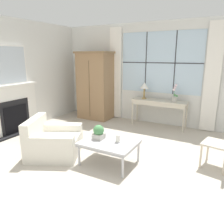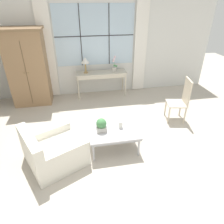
{
  "view_description": "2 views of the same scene",
  "coord_description": "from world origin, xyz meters",
  "px_view_note": "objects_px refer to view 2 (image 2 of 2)",
  "views": [
    {
      "loc": [
        1.8,
        -2.96,
        1.91
      ],
      "look_at": [
        -0.02,
        0.32,
        0.94
      ],
      "focal_mm": 35.0,
      "sensor_mm": 36.0,
      "label": 1
    },
    {
      "loc": [
        -0.61,
        -2.94,
        2.66
      ],
      "look_at": [
        -0.01,
        0.31,
        0.76
      ],
      "focal_mm": 32.0,
      "sensor_mm": 36.0,
      "label": 2
    }
  ],
  "objects_px": {
    "armoire": "(28,68)",
    "console_table": "(101,75)",
    "coffee_table": "(113,131)",
    "pillar_candle": "(121,125)",
    "table_lamp": "(85,61)",
    "armchair_upholstered": "(53,151)",
    "potted_plant_small": "(101,125)",
    "potted_orchid": "(114,66)",
    "side_chair_wooden": "(182,98)"
  },
  "relations": [
    {
      "from": "side_chair_wooden",
      "to": "armchair_upholstered",
      "type": "bearing_deg",
      "value": -161.82
    },
    {
      "from": "table_lamp",
      "to": "coffee_table",
      "type": "relative_size",
      "value": 0.47
    },
    {
      "from": "potted_orchid",
      "to": "console_table",
      "type": "bearing_deg",
      "value": -178.76
    },
    {
      "from": "potted_plant_small",
      "to": "armchair_upholstered",
      "type": "bearing_deg",
      "value": -166.38
    },
    {
      "from": "coffee_table",
      "to": "potted_plant_small",
      "type": "distance_m",
      "value": 0.29
    },
    {
      "from": "armchair_upholstered",
      "to": "side_chair_wooden",
      "type": "xyz_separation_m",
      "value": [
        2.95,
        0.97,
        0.33
      ]
    },
    {
      "from": "armoire",
      "to": "side_chair_wooden",
      "type": "xyz_separation_m",
      "value": [
        3.66,
        -1.67,
        -0.44
      ]
    },
    {
      "from": "armchair_upholstered",
      "to": "potted_plant_small",
      "type": "height_order",
      "value": "armchair_upholstered"
    },
    {
      "from": "pillar_candle",
      "to": "armchair_upholstered",
      "type": "bearing_deg",
      "value": -169.21
    },
    {
      "from": "table_lamp",
      "to": "side_chair_wooden",
      "type": "height_order",
      "value": "table_lamp"
    },
    {
      "from": "armoire",
      "to": "potted_plant_small",
      "type": "bearing_deg",
      "value": -55.88
    },
    {
      "from": "coffee_table",
      "to": "potted_plant_small",
      "type": "relative_size",
      "value": 3.62
    },
    {
      "from": "table_lamp",
      "to": "pillar_candle",
      "type": "relative_size",
      "value": 2.99
    },
    {
      "from": "armchair_upholstered",
      "to": "coffee_table",
      "type": "bearing_deg",
      "value": 10.62
    },
    {
      "from": "potted_orchid",
      "to": "potted_plant_small",
      "type": "bearing_deg",
      "value": -106.31
    },
    {
      "from": "armoire",
      "to": "potted_orchid",
      "type": "height_order",
      "value": "armoire"
    },
    {
      "from": "console_table",
      "to": "pillar_candle",
      "type": "xyz_separation_m",
      "value": [
        0.03,
        -2.49,
        -0.16
      ]
    },
    {
      "from": "armoire",
      "to": "console_table",
      "type": "height_order",
      "value": "armoire"
    },
    {
      "from": "armoire",
      "to": "table_lamp",
      "type": "relative_size",
      "value": 4.47
    },
    {
      "from": "potted_orchid",
      "to": "coffee_table",
      "type": "distance_m",
      "value": 2.64
    },
    {
      "from": "potted_orchid",
      "to": "potted_plant_small",
      "type": "relative_size",
      "value": 1.75
    },
    {
      "from": "armchair_upholstered",
      "to": "potted_plant_small",
      "type": "bearing_deg",
      "value": 13.62
    },
    {
      "from": "console_table",
      "to": "table_lamp",
      "type": "bearing_deg",
      "value": 176.71
    },
    {
      "from": "potted_orchid",
      "to": "armchair_upholstered",
      "type": "xyz_separation_m",
      "value": [
        -1.66,
        -2.75,
        -0.65
      ]
    },
    {
      "from": "console_table",
      "to": "potted_orchid",
      "type": "height_order",
      "value": "potted_orchid"
    },
    {
      "from": "table_lamp",
      "to": "potted_orchid",
      "type": "bearing_deg",
      "value": -1.18
    },
    {
      "from": "coffee_table",
      "to": "table_lamp",
      "type": "bearing_deg",
      "value": 97.37
    },
    {
      "from": "armoire",
      "to": "console_table",
      "type": "distance_m",
      "value": 2.02
    },
    {
      "from": "console_table",
      "to": "coffee_table",
      "type": "height_order",
      "value": "console_table"
    },
    {
      "from": "armoire",
      "to": "side_chair_wooden",
      "type": "bearing_deg",
      "value": -24.51
    },
    {
      "from": "potted_plant_small",
      "to": "table_lamp",
      "type": "bearing_deg",
      "value": 92.28
    },
    {
      "from": "table_lamp",
      "to": "coffee_table",
      "type": "height_order",
      "value": "table_lamp"
    },
    {
      "from": "potted_plant_small",
      "to": "pillar_candle",
      "type": "height_order",
      "value": "potted_plant_small"
    },
    {
      "from": "side_chair_wooden",
      "to": "table_lamp",
      "type": "bearing_deg",
      "value": 139.79
    },
    {
      "from": "console_table",
      "to": "pillar_candle",
      "type": "height_order",
      "value": "console_table"
    },
    {
      "from": "potted_plant_small",
      "to": "armoire",
      "type": "bearing_deg",
      "value": 124.12
    },
    {
      "from": "side_chair_wooden",
      "to": "coffee_table",
      "type": "distance_m",
      "value": 1.96
    },
    {
      "from": "console_table",
      "to": "potted_orchid",
      "type": "distance_m",
      "value": 0.46
    },
    {
      "from": "console_table",
      "to": "potted_orchid",
      "type": "relative_size",
      "value": 3.21
    },
    {
      "from": "armoire",
      "to": "console_table",
      "type": "xyz_separation_m",
      "value": [
        1.99,
        0.1,
        -0.37
      ]
    },
    {
      "from": "side_chair_wooden",
      "to": "pillar_candle",
      "type": "height_order",
      "value": "side_chair_wooden"
    },
    {
      "from": "console_table",
      "to": "pillar_candle",
      "type": "bearing_deg",
      "value": -89.22
    },
    {
      "from": "console_table",
      "to": "side_chair_wooden",
      "type": "distance_m",
      "value": 2.44
    },
    {
      "from": "armoire",
      "to": "armchair_upholstered",
      "type": "relative_size",
      "value": 1.62
    },
    {
      "from": "coffee_table",
      "to": "pillar_candle",
      "type": "bearing_deg",
      "value": 12.04
    },
    {
      "from": "armoire",
      "to": "coffee_table",
      "type": "height_order",
      "value": "armoire"
    },
    {
      "from": "table_lamp",
      "to": "potted_plant_small",
      "type": "distance_m",
      "value": 2.6
    },
    {
      "from": "potted_orchid",
      "to": "coffee_table",
      "type": "height_order",
      "value": "potted_orchid"
    },
    {
      "from": "armoire",
      "to": "potted_plant_small",
      "type": "relative_size",
      "value": 7.63
    },
    {
      "from": "potted_orchid",
      "to": "side_chair_wooden",
      "type": "relative_size",
      "value": 0.44
    }
  ]
}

